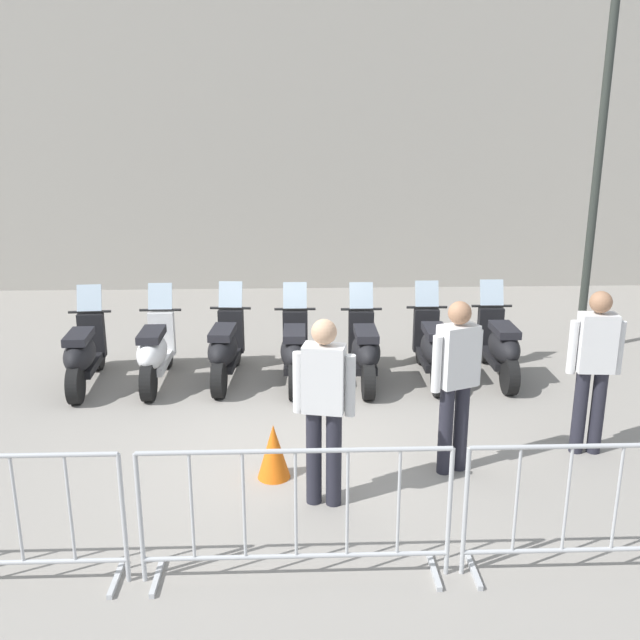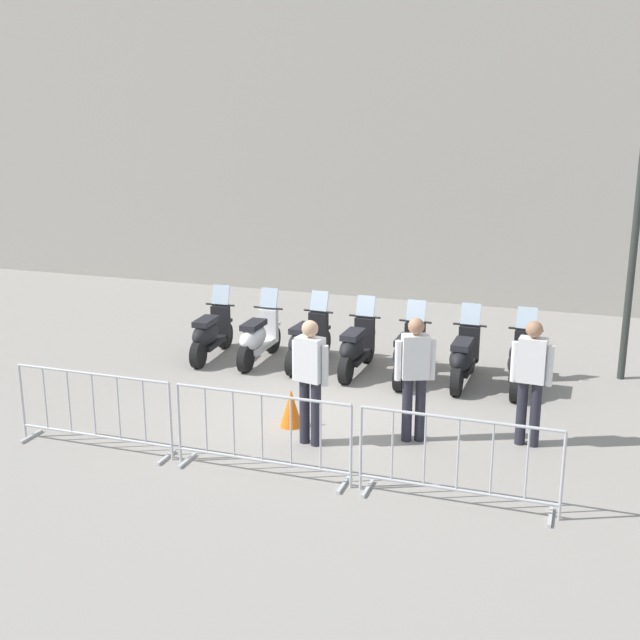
% 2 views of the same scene
% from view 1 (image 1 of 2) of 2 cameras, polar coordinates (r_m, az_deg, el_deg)
% --- Properties ---
extents(ground_plane, '(120.00, 120.00, 0.00)m').
position_cam_1_polar(ground_plane, '(7.58, -2.01, -10.12)').
color(ground_plane, gray).
extents(motorcycle_0, '(0.58, 1.73, 1.24)m').
position_cam_1_polar(motorcycle_0, '(9.45, -18.83, -2.66)').
color(motorcycle_0, black).
rests_on(motorcycle_0, ground).
extents(motorcycle_1, '(0.64, 1.72, 1.24)m').
position_cam_1_polar(motorcycle_1, '(9.28, -13.37, -2.56)').
color(motorcycle_1, black).
rests_on(motorcycle_1, ground).
extents(motorcycle_2, '(0.72, 1.70, 1.24)m').
position_cam_1_polar(motorcycle_2, '(9.21, -7.78, -2.40)').
color(motorcycle_2, black).
rests_on(motorcycle_2, ground).
extents(motorcycle_3, '(0.66, 1.72, 1.24)m').
position_cam_1_polar(motorcycle_3, '(9.08, -2.08, -2.53)').
color(motorcycle_3, black).
rests_on(motorcycle_3, ground).
extents(motorcycle_4, '(0.65, 1.72, 1.24)m').
position_cam_1_polar(motorcycle_4, '(9.09, 3.67, -2.53)').
color(motorcycle_4, black).
rests_on(motorcycle_4, ground).
extents(motorcycle_5, '(0.66, 1.72, 1.24)m').
position_cam_1_polar(motorcycle_5, '(9.29, 9.21, -2.31)').
color(motorcycle_5, black).
rests_on(motorcycle_5, ground).
extents(motorcycle_6, '(0.67, 1.72, 1.24)m').
position_cam_1_polar(motorcycle_6, '(9.54, 14.53, -2.13)').
color(motorcycle_6, black).
rests_on(motorcycle_6, ground).
extents(barrier_segment_1, '(2.29, 0.79, 1.07)m').
position_cam_1_polar(barrier_segment_1, '(5.32, -1.99, -15.73)').
color(barrier_segment_1, '#B2B5B7').
rests_on(barrier_segment_1, ground).
extents(barrier_segment_2, '(2.29, 0.79, 1.07)m').
position_cam_1_polar(barrier_segment_2, '(5.84, 23.13, -14.07)').
color(barrier_segment_2, '#B2B5B7').
rests_on(barrier_segment_2, ground).
extents(street_lamp, '(0.36, 0.36, 5.59)m').
position_cam_1_polar(street_lamp, '(10.70, 22.23, 15.12)').
color(street_lamp, '#2D332D').
rests_on(street_lamp, ground).
extents(officer_near_row_end, '(0.54, 0.30, 1.73)m').
position_cam_1_polar(officer_near_row_end, '(6.77, 11.12, -4.65)').
color(officer_near_row_end, '#23232D').
rests_on(officer_near_row_end, ground).
extents(officer_mid_plaza, '(0.54, 0.30, 1.73)m').
position_cam_1_polar(officer_mid_plaza, '(7.55, 21.58, -3.33)').
color(officer_mid_plaza, '#23232D').
rests_on(officer_mid_plaza, ground).
extents(officer_by_barriers, '(0.52, 0.34, 1.73)m').
position_cam_1_polar(officer_by_barriers, '(6.07, 0.32, -6.76)').
color(officer_by_barriers, '#23232D').
rests_on(officer_by_barriers, ground).
extents(traffic_cone, '(0.32, 0.32, 0.55)m').
position_cam_1_polar(traffic_cone, '(6.81, -3.84, -10.70)').
color(traffic_cone, orange).
rests_on(traffic_cone, ground).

